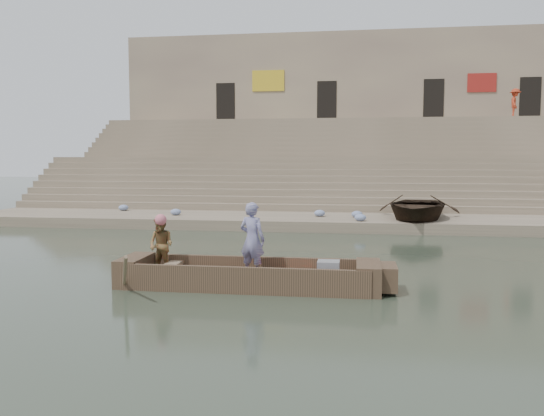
% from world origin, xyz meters
% --- Properties ---
extents(ground, '(120.00, 120.00, 0.00)m').
position_xyz_m(ground, '(0.00, 0.00, 0.00)').
color(ground, '#2B3628').
rests_on(ground, ground).
extents(lower_landing, '(32.00, 4.00, 0.40)m').
position_xyz_m(lower_landing, '(0.00, 8.00, 0.20)').
color(lower_landing, gray).
rests_on(lower_landing, ground).
extents(mid_landing, '(32.00, 3.00, 2.80)m').
position_xyz_m(mid_landing, '(0.00, 15.50, 1.40)').
color(mid_landing, gray).
rests_on(mid_landing, ground).
extents(upper_landing, '(32.00, 3.00, 5.20)m').
position_xyz_m(upper_landing, '(0.00, 22.50, 2.60)').
color(upper_landing, gray).
rests_on(upper_landing, ground).
extents(ghat_steps, '(32.00, 11.00, 5.20)m').
position_xyz_m(ghat_steps, '(0.00, 17.19, 1.80)').
color(ghat_steps, gray).
rests_on(ghat_steps, ground).
extents(building_wall, '(32.00, 5.07, 11.20)m').
position_xyz_m(building_wall, '(0.00, 26.50, 5.60)').
color(building_wall, tan).
rests_on(building_wall, ground).
extents(main_rowboat, '(5.00, 1.30, 0.22)m').
position_xyz_m(main_rowboat, '(-2.23, -2.94, 0.11)').
color(main_rowboat, brown).
rests_on(main_rowboat, ground).
extents(rowboat_trim, '(6.04, 2.63, 1.91)m').
position_xyz_m(rowboat_trim, '(-2.03, -2.95, 0.31)').
color(rowboat_trim, brown).
rests_on(rowboat_trim, ground).
extents(standing_man, '(0.69, 0.57, 1.61)m').
position_xyz_m(standing_man, '(-2.15, -2.86, 1.03)').
color(standing_man, navy).
rests_on(standing_man, main_rowboat).
extents(rowing_man, '(0.72, 0.64, 1.24)m').
position_xyz_m(rowing_man, '(-4.23, -2.75, 0.84)').
color(rowing_man, '#26732C').
rests_on(rowing_man, main_rowboat).
extents(television, '(0.46, 0.42, 0.40)m').
position_xyz_m(television, '(-0.52, -2.94, 0.42)').
color(television, gray).
rests_on(television, main_rowboat).
extents(beached_rowboat, '(3.96, 5.01, 0.94)m').
position_xyz_m(beached_rowboat, '(2.37, 7.76, 0.87)').
color(beached_rowboat, '#2D2116').
rests_on(beached_rowboat, lower_landing).
extents(pedestrian, '(0.94, 1.25, 1.72)m').
position_xyz_m(pedestrian, '(9.48, 21.62, 6.06)').
color(pedestrian, '#B0361D').
rests_on(pedestrian, upper_landing).
extents(cloth_bundles, '(10.94, 3.08, 0.26)m').
position_xyz_m(cloth_bundles, '(-3.74, 7.91, 0.53)').
color(cloth_bundles, '#3F5999').
rests_on(cloth_bundles, lower_landing).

